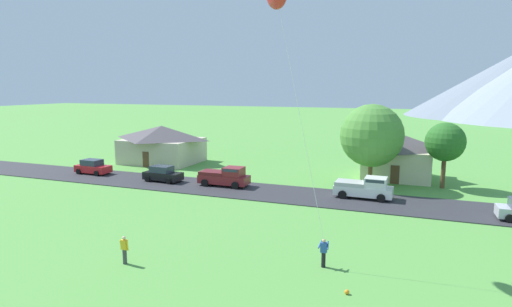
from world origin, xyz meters
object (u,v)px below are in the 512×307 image
house_left_center (162,143)px  soccer_ball (347,292)px  house_leftmost (397,155)px  tree_center (372,136)px  pickup_truck_white_west_side (365,188)px  parked_car_red_west_end (93,167)px  watcher_person (124,249)px  pickup_truck_maroon_east_side (225,176)px  tree_near_left (445,142)px  kite_flyer_with_kite (278,0)px  parked_car_black_mid_west (163,174)px

house_left_center → soccer_ball: 41.13m
house_leftmost → tree_center: (-2.34, -5.27, 2.65)m
tree_center → pickup_truck_white_west_side: (0.11, -5.26, -4.23)m
parked_car_red_west_end → soccer_ball: size_ratio=17.72×
house_left_center → watcher_person: size_ratio=6.20×
house_left_center → pickup_truck_maroon_east_side: 17.16m
pickup_truck_white_west_side → watcher_person: 22.83m
parked_car_red_west_end → pickup_truck_maroon_east_side: size_ratio=0.81×
tree_near_left → watcher_person: tree_near_left is taller
house_left_center → tree_near_left: tree_near_left is taller
tree_center → kite_flyer_with_kite: kite_flyer_with_kite is taller
tree_near_left → soccer_ball: (-5.45, -26.09, -4.58)m
pickup_truck_white_west_side → pickup_truck_maroon_east_side: (-14.05, -0.17, 0.00)m
pickup_truck_white_west_side → pickup_truck_maroon_east_side: 14.05m
tree_center → watcher_person: 27.84m
parked_car_black_mid_west → pickup_truck_maroon_east_side: 7.23m
house_left_center → tree_center: bearing=-8.9°
house_leftmost → watcher_person: house_leftmost is taller
house_left_center → soccer_ball: size_ratio=43.24×
tree_near_left → soccer_ball: 27.04m
house_leftmost → pickup_truck_maroon_east_side: bearing=-146.7°
house_leftmost → kite_flyer_with_kite: 28.56m
pickup_truck_maroon_east_side → kite_flyer_with_kite: (10.27, -14.23, 14.16)m
house_leftmost → watcher_person: size_ratio=4.65×
kite_flyer_with_kite → soccer_ball: (5.20, -4.55, -15.10)m
house_leftmost → kite_flyer_with_kite: kite_flyer_with_kite is taller
tree_near_left → soccer_ball: tree_near_left is taller
parked_car_red_west_end → watcher_person: 28.05m
house_leftmost → tree_center: size_ratio=0.92×
parked_car_red_west_end → pickup_truck_maroon_east_side: (17.15, 0.00, 0.19)m
house_leftmost → pickup_truck_maroon_east_side: house_leftmost is taller
kite_flyer_with_kite → soccer_ball: bearing=-41.2°
house_left_center → watcher_person: 34.00m
tree_center → pickup_truck_maroon_east_side: 15.54m
house_leftmost → parked_car_red_west_end: house_leftmost is taller
pickup_truck_maroon_east_side → soccer_ball: bearing=-50.5°
house_leftmost → pickup_truck_white_west_side: house_leftmost is taller
parked_car_black_mid_west → watcher_person: 21.64m
soccer_ball → parked_car_black_mid_west: bearing=141.2°
house_leftmost → house_left_center: (-30.28, -0.90, -0.05)m
tree_center → pickup_truck_maroon_east_side: size_ratio=1.63×
parked_car_red_west_end → soccer_ball: 37.65m
tree_center → soccer_ball: 24.81m
tree_center → parked_car_black_mid_west: bearing=-164.3°
parked_car_black_mid_west → kite_flyer_with_kite: 26.44m
watcher_person → parked_car_black_mid_west: bearing=117.6°
house_left_center → pickup_truck_white_west_side: (28.06, -9.63, -1.53)m
house_leftmost → soccer_ball: 29.60m
parked_car_black_mid_west → pickup_truck_white_west_side: (21.26, 0.69, 0.19)m
kite_flyer_with_kite → tree_center: bearing=79.4°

